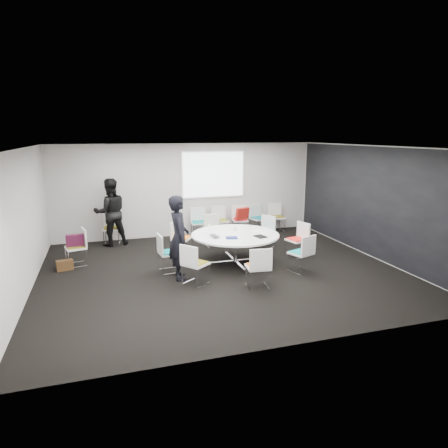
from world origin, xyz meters
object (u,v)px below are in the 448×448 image
object	(u,v)px
chair_back_e	(277,222)
chair_spare_left	(77,254)
person_main	(179,237)
chair_ring_d	(181,245)
chair_ring_a	(297,246)
person_back	(110,212)
chair_ring_g	(258,275)
cup	(235,228)
laptop	(217,236)
brown_bag	(65,265)
conference_table	(235,242)
chair_person_back	(112,234)
chair_back_b	(220,226)
maroon_bag	(75,240)
chair_ring_b	(264,238)
chair_back_d	(258,224)
chair_ring_e	(169,260)
chair_ring_f	(195,272)
chair_ring_h	(301,260)
chair_ring_c	(214,236)
chair_back_c	(240,225)
chair_back_a	(199,228)

from	to	relation	value
chair_back_e	chair_spare_left	distance (m)	6.27
person_main	chair_spare_left	bearing A→B (deg)	58.82
chair_spare_left	chair_ring_d	bearing A→B (deg)	-101.56
chair_ring_a	person_back	world-z (taller)	person_back
chair_ring_g	cup	bearing A→B (deg)	91.27
laptop	brown_bag	size ratio (longest dim) A/B	1.01
chair_back_e	chair_ring_g	bearing A→B (deg)	63.43
conference_table	chair_person_back	xyz separation A→B (m)	(-2.80, 2.71, -0.25)
chair_ring_a	cup	distance (m)	1.67
person_main	chair_person_back	bearing A→B (deg)	26.11
chair_back_b	maroon_bag	world-z (taller)	chair_back_b
chair_ring_b	chair_back_d	size ratio (longest dim) A/B	1.00
conference_table	cup	bearing A→B (deg)	71.90
conference_table	chair_person_back	size ratio (longest dim) A/B	2.39
chair_ring_e	chair_ring_f	distance (m)	1.02
laptop	maroon_bag	distance (m)	3.35
chair_person_back	person_main	size ratio (longest dim) A/B	0.48
chair_ring_g	chair_back_b	bearing A→B (deg)	89.85
chair_ring_b	chair_person_back	size ratio (longest dim) A/B	1.00
chair_ring_d	chair_back_b	distance (m)	2.31
chair_ring_d	cup	distance (m)	1.50
chair_ring_h	brown_bag	distance (m)	5.43
conference_table	chair_ring_c	distance (m)	1.62
chair_back_c	person_back	distance (m)	3.93
person_main	brown_bag	xyz separation A→B (m)	(-2.44, 1.27, -0.79)
chair_ring_d	person_back	xyz separation A→B (m)	(-1.69, 1.50, 0.67)
chair_back_e	person_back	distance (m)	5.20
chair_ring_d	brown_bag	bearing A→B (deg)	-51.65
chair_ring_h	laptop	world-z (taller)	chair_ring_h
chair_ring_e	chair_back_b	bearing A→B (deg)	137.92
chair_person_back	person_back	size ratio (longest dim) A/B	0.47
chair_ring_e	chair_back_d	size ratio (longest dim) A/B	1.00
chair_ring_h	chair_ring_b	bearing A→B (deg)	69.68
chair_ring_c	chair_ring_h	distance (m)	2.95
person_main	chair_ring_c	bearing A→B (deg)	-27.87
conference_table	chair_back_a	bearing A→B (deg)	95.16
chair_ring_b	person_main	bearing A→B (deg)	89.56
conference_table	chair_ring_b	world-z (taller)	chair_ring_b
chair_ring_g	cup	distance (m)	2.09
chair_spare_left	person_main	world-z (taller)	person_main
chair_back_c	maroon_bag	bearing A→B (deg)	29.53
chair_back_c	chair_back_d	distance (m)	0.64
chair_spare_left	maroon_bag	size ratio (longest dim) A/B	2.20
chair_back_d	chair_ring_a	bearing A→B (deg)	73.41
chair_person_back	brown_bag	xyz separation A→B (m)	(-1.12, -2.05, -0.16)
chair_ring_c	chair_ring_d	bearing A→B (deg)	24.62
chair_ring_e	laptop	xyz separation A→B (m)	(1.14, 0.04, 0.47)
conference_table	chair_ring_c	bearing A→B (deg)	92.87
chair_ring_g	chair_spare_left	distance (m)	4.44
chair_ring_d	chair_ring_f	world-z (taller)	same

